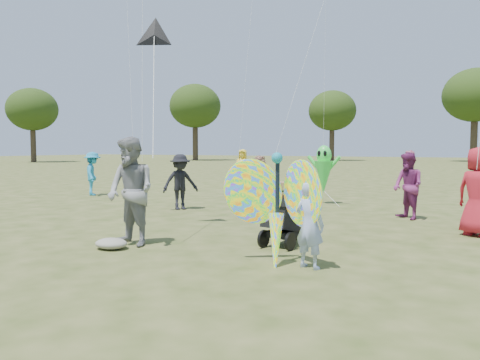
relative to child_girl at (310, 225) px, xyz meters
The scene contains 15 objects.
ground 1.67m from the child_girl, 167.74° to the right, with size 160.00×160.00×0.00m, color #51592B.
child_girl is the anchor object (origin of this frame).
adult_man 3.21m from the child_girl, behind, with size 0.90×0.70×1.86m, color gray.
grey_bag 3.37m from the child_girl, behind, with size 0.56×0.46×0.18m, color gray.
crowd_a 4.26m from the child_girl, 61.88° to the left, with size 0.82×0.54×1.69m, color #B41C2A.
crowd_b 6.65m from the child_girl, 140.87° to the left, with size 0.97×0.56×1.49m, color black.
crowd_d 8.70m from the child_girl, 120.19° to the left, with size 1.32×0.42×1.42m, color #A57965.
crowd_e 5.31m from the child_girl, 84.44° to the left, with size 0.76×0.59×1.56m, color #7A2862.
crowd_g 15.22m from the child_girl, 121.26° to the left, with size 0.78×0.51×1.59m, color yellow.
crowd_i 11.63m from the child_girl, 149.81° to the left, with size 0.98×0.56×1.52m, color teal.
crowd_j 14.73m from the child_girl, 93.17° to the left, with size 1.45×0.46×1.56m, color #C5718C.
jogging_stroller 1.57m from the child_girl, 124.34° to the left, with size 0.59×1.09×1.09m.
butterfly_kite 0.53m from the child_girl, behind, with size 1.74×0.75×1.81m.
delta_kite_rig 5.29m from the child_girl, 158.56° to the left, with size 1.53×1.75×2.84m.
alien_kite 7.55m from the child_girl, 106.54° to the left, with size 1.12×0.69×1.74m.
Camera 1 is at (3.68, -5.77, 1.68)m, focal length 35.00 mm.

